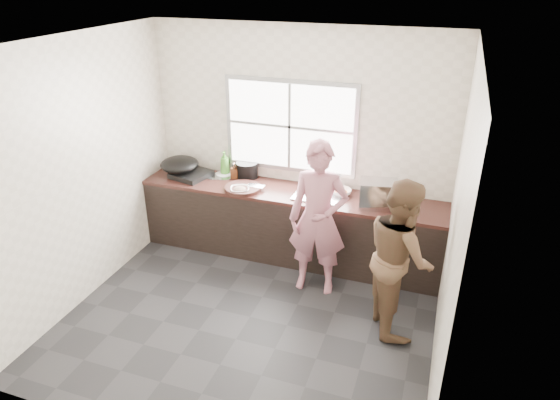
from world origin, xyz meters
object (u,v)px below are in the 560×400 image
(glass_jar, at_px, (238,172))
(black_pot, at_px, (247,170))
(cutting_board, at_px, (243,188))
(bowl_mince, at_px, (240,190))
(wok, at_px, (180,164))
(plate_food, at_px, (224,174))
(dish_rack, at_px, (378,194))
(bowl_held, at_px, (324,202))
(pot_lid_left, at_px, (215,177))
(woman, at_px, (318,224))
(pot_lid_right, at_px, (224,177))
(bottle_green, at_px, (225,163))
(person_side, at_px, (400,256))
(burner, at_px, (191,174))
(bowl_crabs, at_px, (341,193))
(bottle_brown_tall, at_px, (235,171))
(bottle_brown_short, at_px, (249,171))

(glass_jar, bearing_deg, black_pot, 0.00)
(cutting_board, xyz_separation_m, bowl_mince, (-0.01, -0.07, 0.01))
(cutting_board, bearing_deg, wok, 170.94)
(plate_food, xyz_separation_m, dish_rack, (1.97, -0.28, 0.14))
(bowl_held, distance_m, pot_lid_left, 1.52)
(woman, xyz_separation_m, pot_lid_right, (-1.40, 0.68, 0.07))
(woman, height_order, bottle_green, woman)
(glass_jar, height_order, dish_rack, dish_rack)
(person_side, bearing_deg, bowl_mince, 47.40)
(bowl_mince, height_order, bottle_green, bottle_green)
(wok, xyz_separation_m, pot_lid_right, (0.54, 0.13, -0.14))
(bowl_held, bearing_deg, burner, 172.84)
(woman, relative_size, glass_jar, 16.09)
(bottle_green, distance_m, dish_rack, 1.99)
(black_pot, relative_size, burner, 0.64)
(woman, distance_m, dish_rack, 0.75)
(burner, bearing_deg, bowl_crabs, 2.46)
(bowl_mince, distance_m, pot_lid_left, 0.56)
(burner, xyz_separation_m, dish_rack, (2.33, -0.08, 0.12))
(bottle_brown_tall, relative_size, glass_jar, 1.83)
(plate_food, distance_m, pot_lid_right, 0.08)
(bottle_brown_tall, bearing_deg, bottle_brown_short, 24.30)
(person_side, distance_m, pot_lid_right, 2.51)
(person_side, relative_size, cutting_board, 3.63)
(burner, height_order, wok, wok)
(bowl_crabs, bearing_deg, pot_lid_right, 178.51)
(cutting_board, relative_size, glass_jar, 4.35)
(bottle_brown_tall, bearing_deg, cutting_board, -51.99)
(black_pot, relative_size, pot_lid_left, 1.20)
(plate_food, bearing_deg, pot_lid_right, -65.77)
(wok, xyz_separation_m, dish_rack, (2.48, -0.07, 0.00))
(bowl_mince, bearing_deg, burner, 163.59)
(bowl_held, relative_size, bottle_green, 0.68)
(woman, bearing_deg, cutting_board, 153.36)
(cutting_board, bearing_deg, pot_lid_left, 152.80)
(black_pot, bearing_deg, glass_jar, 180.00)
(bowl_crabs, height_order, wok, wok)
(bowl_held, distance_m, burner, 1.78)
(plate_food, bearing_deg, person_side, -25.32)
(person_side, xyz_separation_m, bowl_held, (-0.92, 0.69, 0.11))
(bowl_crabs, xyz_separation_m, pot_lid_left, (-1.61, 0.01, -0.02))
(pot_lid_right, bearing_deg, dish_rack, -6.01)
(person_side, distance_m, pot_lid_left, 2.60)
(black_pot, height_order, glass_jar, black_pot)
(person_side, xyz_separation_m, burner, (-2.69, 0.91, 0.11))
(cutting_board, distance_m, burner, 0.78)
(cutting_board, height_order, pot_lid_right, cutting_board)
(bowl_crabs, relative_size, burner, 0.44)
(person_side, xyz_separation_m, wok, (-2.83, 0.90, 0.23))
(woman, xyz_separation_m, bottle_brown_short, (-1.10, 0.78, 0.14))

